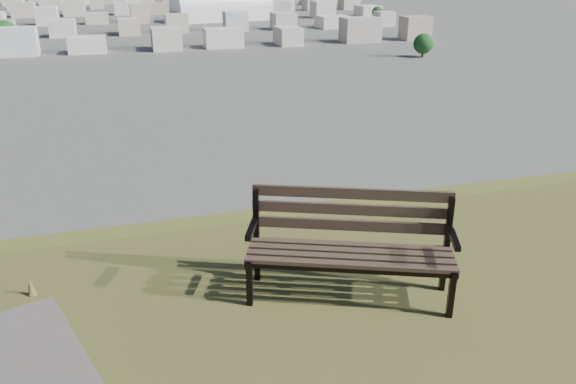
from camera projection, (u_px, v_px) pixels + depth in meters
name	position (u px, v px, depth m)	size (l,w,h in m)	color
park_bench	(350.00, 240.00, 5.22)	(1.97, 1.28, 0.99)	#463528
arena	(222.00, 11.00, 290.15)	(52.55, 29.70, 20.92)	silver
city_blocks	(117.00, 3.00, 361.78)	(395.00, 361.00, 7.00)	#BEB4A6
city_trees	(66.00, 11.00, 287.40)	(406.52, 387.20, 9.98)	#35221A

